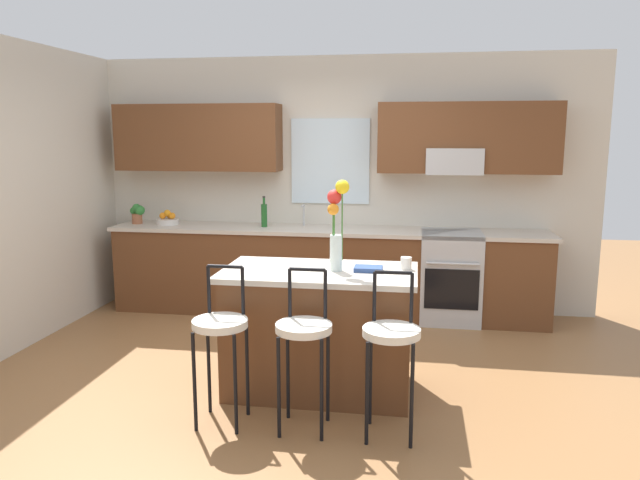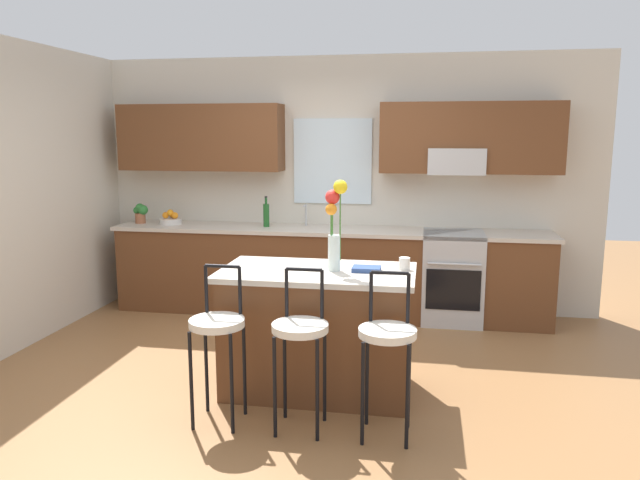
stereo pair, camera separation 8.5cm
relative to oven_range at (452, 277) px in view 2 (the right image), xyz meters
The scene contains 16 objects.
ground_plane 2.16m from the oven_range, 127.43° to the right, with size 14.00×14.00×0.00m, color olive.
wall_left 4.18m from the oven_range, 160.31° to the right, with size 0.12×4.60×2.70m, color beige.
back_wall_assembly 1.67m from the oven_range, 166.24° to the left, with size 5.60×0.50×2.70m.
counter_run 1.28m from the oven_range, behind, with size 4.56×0.64×0.92m.
sink_faucet 1.67m from the oven_range, behind, with size 0.02×0.13×0.23m.
oven_range is the anchor object (origin of this frame).
kitchen_island 2.17m from the oven_range, 118.73° to the right, with size 1.41×0.79×0.92m.
bar_stool_near 2.98m from the oven_range, 122.42° to the right, with size 0.36×0.36×1.04m.
bar_stool_middle 2.72m from the oven_range, 112.59° to the right, with size 0.36×0.36×1.04m.
bar_stool_far 2.56m from the oven_range, 101.14° to the right, with size 0.36×0.36×1.04m.
flower_vase 2.27m from the oven_range, 115.68° to the right, with size 0.16×0.13×0.65m.
mug_ceramic 1.91m from the oven_range, 103.36° to the right, with size 0.08×0.08×0.09m, color silver.
cookbook 2.06m from the oven_range, 110.12° to the right, with size 0.20×0.15×0.03m, color navy.
fruit_bowl_oranges 3.07m from the oven_range, behind, with size 0.24×0.24×0.16m.
bottle_olive_oil 2.03m from the oven_range, behind, with size 0.06×0.06×0.32m.
potted_plant_small 3.42m from the oven_range, behind, with size 0.18×0.12×0.22m.
Camera 2 is at (1.00, -4.39, 1.89)m, focal length 33.70 mm.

